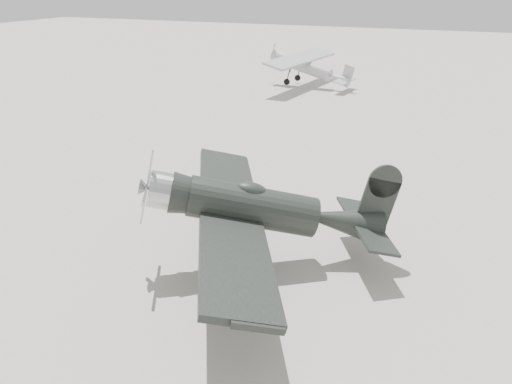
% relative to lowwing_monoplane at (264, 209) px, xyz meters
% --- Properties ---
extents(ground, '(160.00, 160.00, 0.00)m').
position_rel_lowwing_monoplane_xyz_m(ground, '(-0.56, 0.07, -1.80)').
color(ground, '#AFA79B').
rests_on(ground, ground).
extents(lowwing_monoplane, '(8.26, 10.09, 3.41)m').
position_rel_lowwing_monoplane_xyz_m(lowwing_monoplane, '(0.00, 0.00, 0.00)').
color(lowwing_monoplane, black).
rests_on(lowwing_monoplane, ground).
extents(highwing_monoplane, '(7.15, 10.05, 2.84)m').
position_rel_lowwing_monoplane_xyz_m(highwing_monoplane, '(-6.92, 26.46, -0.03)').
color(highwing_monoplane, '#AAADAF').
rests_on(highwing_monoplane, ground).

